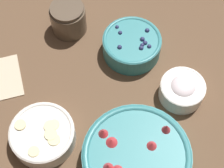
{
  "coord_description": "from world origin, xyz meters",
  "views": [
    {
      "loc": [
        -0.41,
        0.1,
        0.86
      ],
      "look_at": [
        0.03,
        -0.02,
        0.04
      ],
      "focal_mm": 60.0,
      "sensor_mm": 36.0,
      "label": 1
    }
  ],
  "objects_px": {
    "bowl_bananas": "(43,135)",
    "jar_chocolate": "(68,19)",
    "bowl_strawberries": "(136,157)",
    "bowl_blueberries": "(132,44)",
    "bowl_cream": "(182,89)"
  },
  "relations": [
    {
      "from": "bowl_cream",
      "to": "jar_chocolate",
      "type": "height_order",
      "value": "jar_chocolate"
    },
    {
      "from": "bowl_blueberries",
      "to": "bowl_cream",
      "type": "distance_m",
      "value": 0.18
    },
    {
      "from": "bowl_strawberries",
      "to": "jar_chocolate",
      "type": "distance_m",
      "value": 0.43
    },
    {
      "from": "bowl_blueberries",
      "to": "bowl_bananas",
      "type": "relative_size",
      "value": 1.02
    },
    {
      "from": "jar_chocolate",
      "to": "bowl_blueberries",
      "type": "bearing_deg",
      "value": -129.3
    },
    {
      "from": "bowl_blueberries",
      "to": "jar_chocolate",
      "type": "height_order",
      "value": "jar_chocolate"
    },
    {
      "from": "bowl_bananas",
      "to": "bowl_cream",
      "type": "xyz_separation_m",
      "value": [
        0.03,
        -0.36,
        0.0
      ]
    },
    {
      "from": "bowl_strawberries",
      "to": "bowl_blueberries",
      "type": "bearing_deg",
      "value": -14.0
    },
    {
      "from": "bowl_bananas",
      "to": "bowl_cream",
      "type": "height_order",
      "value": "bowl_cream"
    },
    {
      "from": "bowl_bananas",
      "to": "bowl_cream",
      "type": "distance_m",
      "value": 0.36
    },
    {
      "from": "bowl_strawberries",
      "to": "bowl_blueberries",
      "type": "relative_size",
      "value": 1.57
    },
    {
      "from": "bowl_bananas",
      "to": "bowl_blueberries",
      "type": "bearing_deg",
      "value": -54.45
    },
    {
      "from": "bowl_bananas",
      "to": "jar_chocolate",
      "type": "relative_size",
      "value": 1.55
    },
    {
      "from": "bowl_strawberries",
      "to": "jar_chocolate",
      "type": "xyz_separation_m",
      "value": [
        0.43,
        0.07,
        0.0
      ]
    },
    {
      "from": "bowl_cream",
      "to": "jar_chocolate",
      "type": "relative_size",
      "value": 1.14
    }
  ]
}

